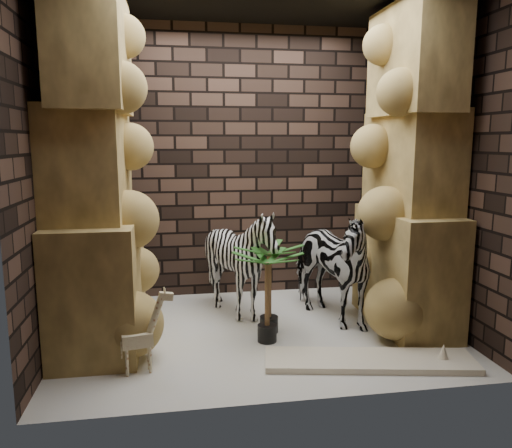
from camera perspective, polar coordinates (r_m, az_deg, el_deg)
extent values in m
plane|color=beige|center=(4.67, 0.37, -12.40)|extent=(3.50, 3.50, 0.00)
plane|color=black|center=(5.58, -1.80, 7.01)|extent=(3.50, 0.00, 3.50)
plane|color=black|center=(3.12, 4.29, 4.97)|extent=(3.50, 0.00, 3.50)
plane|color=black|center=(4.40, -22.81, 5.59)|extent=(0.00, 3.00, 3.00)
plane|color=black|center=(4.95, 20.91, 6.07)|extent=(0.00, 3.00, 3.00)
imported|color=white|center=(4.82, 8.08, -3.58)|extent=(0.94, 1.25, 1.32)
imported|color=white|center=(4.90, -1.84, -5.07)|extent=(1.23, 1.36, 1.02)
cube|color=white|center=(4.16, 12.99, -15.14)|extent=(1.70, 0.70, 0.05)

